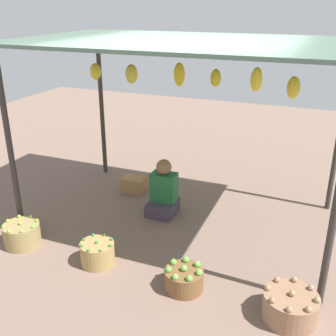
% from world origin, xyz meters
% --- Properties ---
extents(ground_plane, '(14.00, 14.00, 0.00)m').
position_xyz_m(ground_plane, '(0.00, 0.00, 0.00)').
color(ground_plane, '#7F6556').
extents(market_stall_structure, '(3.90, 2.41, 2.32)m').
position_xyz_m(market_stall_structure, '(-0.00, 0.02, 2.16)').
color(market_stall_structure, '#38332D').
rests_on(market_stall_structure, ground).
extents(vendor_person, '(0.36, 0.44, 0.78)m').
position_xyz_m(vendor_person, '(-0.31, 0.08, 0.30)').
color(vendor_person, '#42374A').
rests_on(vendor_person, ground).
extents(basket_limes, '(0.43, 0.43, 0.31)m').
position_xyz_m(basket_limes, '(-1.58, -1.30, 0.14)').
color(basket_limes, '#9B8450').
rests_on(basket_limes, ground).
extents(basket_green_chilies, '(0.38, 0.38, 0.29)m').
position_xyz_m(basket_green_chilies, '(-0.54, -1.29, 0.13)').
color(basket_green_chilies, '#A7864D').
rests_on(basket_green_chilies, ground).
extents(basket_green_apples, '(0.40, 0.40, 0.28)m').
position_xyz_m(basket_green_apples, '(0.50, -1.35, 0.12)').
color(basket_green_apples, brown).
rests_on(basket_green_apples, ground).
extents(basket_potatoes, '(0.51, 0.51, 0.31)m').
position_xyz_m(basket_potatoes, '(1.55, -1.38, 0.13)').
color(basket_potatoes, '#956D51').
rests_on(basket_potatoes, ground).
extents(wooden_crate_near_vendor, '(0.36, 0.25, 0.22)m').
position_xyz_m(wooden_crate_near_vendor, '(-1.00, 0.55, 0.11)').
color(wooden_crate_near_vendor, '#A97747').
rests_on(wooden_crate_near_vendor, ground).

